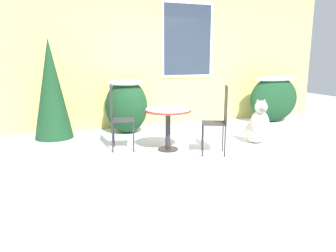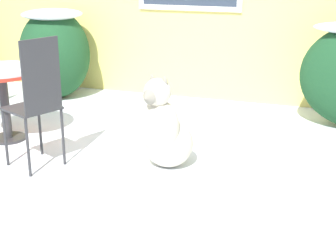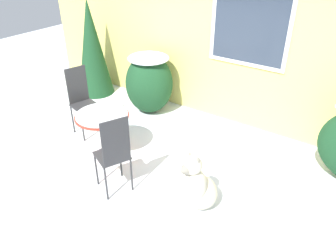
% 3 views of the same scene
% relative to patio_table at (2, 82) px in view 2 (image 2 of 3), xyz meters
% --- Properties ---
extents(ground_plane, '(16.00, 16.00, 0.00)m').
position_rel_patio_table_xyz_m(ground_plane, '(0.81, -0.13, -0.58)').
color(ground_plane, silver).
extents(shrub_left, '(0.86, 0.85, 1.09)m').
position_rel_patio_table_xyz_m(shrub_left, '(-0.34, 1.53, 0.00)').
color(shrub_left, '#194223').
rests_on(shrub_left, ground_plane).
extents(patio_table, '(0.76, 0.76, 0.70)m').
position_rel_patio_table_xyz_m(patio_table, '(0.00, 0.00, 0.00)').
color(patio_table, '#2D2D30').
rests_on(patio_table, ground_plane).
extents(patio_chair_far_side, '(0.50, 0.50, 1.11)m').
position_rel_patio_table_xyz_m(patio_chair_far_side, '(0.68, -0.50, 0.03)').
color(patio_chair_far_side, '#2D2D30').
rests_on(patio_chair_far_side, ground_plane).
extents(dog, '(0.53, 0.61, 0.82)m').
position_rel_patio_table_xyz_m(dog, '(1.67, -0.17, -0.26)').
color(dog, beige).
rests_on(dog, ground_plane).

